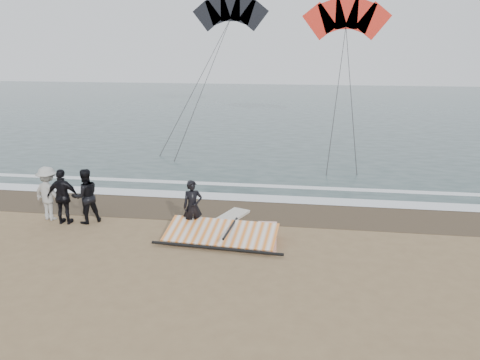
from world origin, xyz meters
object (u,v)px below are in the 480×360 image
at_px(board_white, 267,236).
at_px(sail_rig, 220,233).
at_px(board_cream, 225,220).
at_px(man_main, 193,206).

bearing_deg(board_white, sail_rig, -168.26).
bearing_deg(board_cream, board_white, -14.31).
height_order(man_main, sail_rig, man_main).
distance_m(board_white, board_cream, 1.90).
height_order(board_white, sail_rig, sail_rig).
bearing_deg(board_cream, sail_rig, -65.09).
height_order(board_white, board_cream, board_cream).
bearing_deg(man_main, board_white, -25.29).
relative_size(board_cream, sail_rig, 0.61).
bearing_deg(sail_rig, board_white, 15.11).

